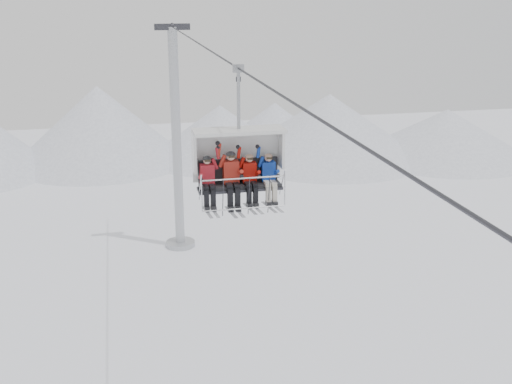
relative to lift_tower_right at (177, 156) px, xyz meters
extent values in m
cone|color=white|center=(-5.00, 22.00, -2.28)|extent=(16.00, 16.00, 7.00)
cone|color=white|center=(6.00, 21.00, -3.28)|extent=(14.00, 14.00, 5.00)
cone|color=white|center=(16.00, 19.00, -2.78)|extent=(18.00, 18.00, 6.00)
cone|color=white|center=(27.00, 17.00, -3.53)|extent=(16.00, 16.00, 4.50)
cone|color=white|center=(12.00, 24.00, -3.53)|extent=(12.00, 12.00, 4.50)
cylinder|color=#A6A9AD|center=(0.00, 0.00, 0.87)|extent=(0.56, 0.56, 13.30)
cylinder|color=#A6A9AD|center=(0.00, 0.00, -5.63)|extent=(1.80, 1.80, 0.30)
cube|color=#2F2F35|center=(0.00, 0.00, 7.52)|extent=(2.00, 0.35, 0.35)
cylinder|color=#2F2F35|center=(0.00, -22.00, 7.52)|extent=(0.06, 50.00, 0.06)
cube|color=black|center=(0.00, -19.82, 4.17)|extent=(2.35, 0.55, 0.10)
cube|color=black|center=(0.00, -19.56, 4.56)|extent=(2.35, 0.10, 0.68)
cube|color=#2F2F35|center=(0.00, -19.82, 4.08)|extent=(2.46, 0.60, 0.08)
cube|color=silver|center=(0.00, -19.34, 4.99)|extent=(2.62, 0.10, 1.56)
cube|color=silver|center=(0.00, -19.74, 5.77)|extent=(2.62, 0.90, 0.10)
cylinder|color=silver|center=(0.00, -20.37, 4.54)|extent=(2.39, 0.04, 0.04)
cylinder|color=silver|center=(0.00, -20.44, 3.67)|extent=(2.39, 0.04, 0.04)
cylinder|color=#909398|center=(0.00, -19.72, 6.64)|extent=(0.10, 0.10, 1.75)
cube|color=#909398|center=(0.00, -19.72, 7.52)|extent=(0.30, 0.18, 0.22)
cube|color=#AB1C26|center=(-0.94, -19.78, 4.55)|extent=(0.40, 0.27, 0.60)
sphere|color=tan|center=(-0.94, -19.82, 4.97)|extent=(0.22, 0.22, 0.22)
cube|color=black|center=(-1.04, -20.22, 3.98)|extent=(0.13, 0.15, 0.48)
cube|color=black|center=(-0.85, -20.22, 3.98)|extent=(0.13, 0.15, 0.48)
cube|color=#B0B2BA|center=(-1.04, -20.32, 3.60)|extent=(0.09, 1.69, 0.26)
cube|color=#B0B2BA|center=(-0.85, -20.32, 3.60)|extent=(0.09, 1.69, 0.26)
cube|color=#A52419|center=(-0.25, -19.78, 4.58)|extent=(0.45, 0.30, 0.66)
sphere|color=tan|center=(-0.25, -19.82, 5.05)|extent=(0.25, 0.25, 0.25)
cube|color=black|center=(-0.36, -20.22, 3.95)|extent=(0.15, 0.15, 0.53)
cube|color=black|center=(-0.15, -20.22, 3.95)|extent=(0.15, 0.15, 0.53)
cube|color=#B0B2BA|center=(-0.36, -20.32, 3.55)|extent=(0.10, 1.69, 0.26)
cube|color=#B0B2BA|center=(-0.15, -20.32, 3.55)|extent=(0.10, 1.69, 0.26)
cube|color=#A30F08|center=(0.28, -19.78, 4.54)|extent=(0.40, 0.27, 0.59)
sphere|color=tan|center=(0.28, -19.82, 4.96)|extent=(0.22, 0.22, 0.22)
cube|color=black|center=(0.19, -20.22, 3.98)|extent=(0.13, 0.15, 0.47)
cube|color=black|center=(0.38, -20.22, 3.98)|extent=(0.13, 0.15, 0.47)
cube|color=#B0B2BA|center=(0.19, -20.32, 3.61)|extent=(0.09, 1.69, 0.26)
cube|color=#B0B2BA|center=(0.38, -20.32, 3.61)|extent=(0.09, 1.69, 0.26)
cube|color=#12359E|center=(0.85, -19.78, 4.54)|extent=(0.39, 0.26, 0.58)
sphere|color=tan|center=(0.85, -19.82, 4.95)|extent=(0.21, 0.21, 0.21)
cube|color=beige|center=(0.75, -20.22, 3.99)|extent=(0.13, 0.15, 0.46)
cube|color=beige|center=(0.94, -20.22, 3.99)|extent=(0.13, 0.15, 0.46)
cube|color=#B0B2BA|center=(0.75, -20.32, 3.62)|extent=(0.09, 1.69, 0.26)
cube|color=#B0B2BA|center=(0.94, -20.32, 3.62)|extent=(0.09, 1.69, 0.26)
camera|label=1|loc=(-3.35, -37.27, 9.66)|focal=45.00mm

